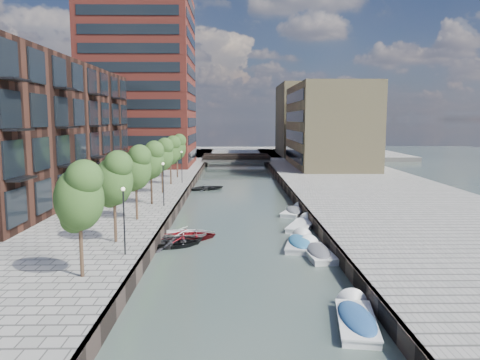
{
  "coord_description": "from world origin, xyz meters",
  "views": [
    {
      "loc": [
        -0.65,
        -19.58,
        9.11
      ],
      "look_at": [
        0.0,
        23.63,
        3.5
      ],
      "focal_mm": 35.0,
      "sensor_mm": 36.0,
      "label": 1
    }
  ],
  "objects_px": {
    "motorboat_3": "(300,243)",
    "sloop_4": "(207,190)",
    "motorboat_1": "(316,252)",
    "tree_2": "(136,167)",
    "tree_0": "(79,195)",
    "tree_6": "(177,147)",
    "sloop_2": "(187,240)",
    "sloop_0": "(173,247)",
    "car": "(304,164)",
    "tree_5": "(170,150)",
    "tree_4": "(162,154)",
    "motorboat_0": "(356,318)",
    "sloop_3": "(186,236)",
    "motorboat_4": "(295,212)",
    "tree_1": "(114,178)",
    "sloop_1": "(174,244)",
    "motorboat_2": "(303,226)",
    "tree_3": "(151,160)",
    "bridge": "(236,159)"
  },
  "relations": [
    {
      "from": "sloop_0",
      "to": "sloop_1",
      "type": "xyz_separation_m",
      "value": [
        -0.0,
        0.56,
        0.0
      ]
    },
    {
      "from": "sloop_1",
      "to": "motorboat_4",
      "type": "distance_m",
      "value": 15.33
    },
    {
      "from": "motorboat_1",
      "to": "tree_2",
      "type": "bearing_deg",
      "value": 152.9
    },
    {
      "from": "motorboat_0",
      "to": "car",
      "type": "distance_m",
      "value": 58.27
    },
    {
      "from": "tree_2",
      "to": "motorboat_4",
      "type": "relative_size",
      "value": 1.24
    },
    {
      "from": "sloop_0",
      "to": "sloop_3",
      "type": "distance_m",
      "value": 3.07
    },
    {
      "from": "motorboat_0",
      "to": "motorboat_2",
      "type": "height_order",
      "value": "motorboat_2"
    },
    {
      "from": "tree_6",
      "to": "motorboat_3",
      "type": "xyz_separation_m",
      "value": [
        12.69,
        -32.59,
        -5.11
      ]
    },
    {
      "from": "car",
      "to": "motorboat_0",
      "type": "bearing_deg",
      "value": -82.19
    },
    {
      "from": "bridge",
      "to": "tree_6",
      "type": "height_order",
      "value": "tree_6"
    },
    {
      "from": "tree_1",
      "to": "tree_2",
      "type": "relative_size",
      "value": 1.0
    },
    {
      "from": "motorboat_4",
      "to": "tree_3",
      "type": "bearing_deg",
      "value": -179.47
    },
    {
      "from": "tree_6",
      "to": "motorboat_1",
      "type": "height_order",
      "value": "tree_6"
    },
    {
      "from": "sloop_3",
      "to": "motorboat_3",
      "type": "bearing_deg",
      "value": -111.03
    },
    {
      "from": "tree_6",
      "to": "motorboat_1",
      "type": "xyz_separation_m",
      "value": [
        13.49,
        -34.9,
        -5.12
      ]
    },
    {
      "from": "sloop_4",
      "to": "motorboat_1",
      "type": "xyz_separation_m",
      "value": [
        9.04,
        -29.73,
        0.19
      ]
    },
    {
      "from": "tree_3",
      "to": "motorboat_4",
      "type": "height_order",
      "value": "tree_3"
    },
    {
      "from": "tree_6",
      "to": "sloop_0",
      "type": "xyz_separation_m",
      "value": [
        3.48,
        -32.68,
        -5.31
      ]
    },
    {
      "from": "tree_6",
      "to": "sloop_2",
      "type": "height_order",
      "value": "tree_6"
    },
    {
      "from": "sloop_4",
      "to": "motorboat_0",
      "type": "distance_m",
      "value": 41.37
    },
    {
      "from": "tree_3",
      "to": "sloop_2",
      "type": "relative_size",
      "value": 1.3
    },
    {
      "from": "sloop_1",
      "to": "car",
      "type": "height_order",
      "value": "car"
    },
    {
      "from": "tree_1",
      "to": "motorboat_4",
      "type": "bearing_deg",
      "value": 45.47
    },
    {
      "from": "sloop_2",
      "to": "tree_5",
      "type": "bearing_deg",
      "value": -0.1
    },
    {
      "from": "tree_0",
      "to": "sloop_3",
      "type": "height_order",
      "value": "tree_0"
    },
    {
      "from": "tree_0",
      "to": "car",
      "type": "relative_size",
      "value": 1.68
    },
    {
      "from": "tree_5",
      "to": "motorboat_1",
      "type": "bearing_deg",
      "value": -64.2
    },
    {
      "from": "sloop_4",
      "to": "sloop_2",
      "type": "bearing_deg",
      "value": 156.63
    },
    {
      "from": "tree_1",
      "to": "sloop_0",
      "type": "distance_m",
      "value": 6.76
    },
    {
      "from": "tree_1",
      "to": "tree_2",
      "type": "distance_m",
      "value": 7.0
    },
    {
      "from": "tree_3",
      "to": "tree_5",
      "type": "relative_size",
      "value": 1.0
    },
    {
      "from": "tree_2",
      "to": "sloop_3",
      "type": "bearing_deg",
      "value": -22.01
    },
    {
      "from": "motorboat_2",
      "to": "tree_4",
      "type": "bearing_deg",
      "value": 137.59
    },
    {
      "from": "tree_2",
      "to": "tree_4",
      "type": "height_order",
      "value": "same"
    },
    {
      "from": "tree_0",
      "to": "tree_2",
      "type": "height_order",
      "value": "same"
    },
    {
      "from": "tree_5",
      "to": "sloop_2",
      "type": "distance_m",
      "value": 24.67
    },
    {
      "from": "tree_4",
      "to": "motorboat_0",
      "type": "relative_size",
      "value": 1.22
    },
    {
      "from": "bridge",
      "to": "sloop_1",
      "type": "distance_m",
      "value": 58.35
    },
    {
      "from": "motorboat_1",
      "to": "motorboat_2",
      "type": "bearing_deg",
      "value": 87.65
    },
    {
      "from": "sloop_2",
      "to": "motorboat_1",
      "type": "bearing_deg",
      "value": -124.84
    },
    {
      "from": "motorboat_3",
      "to": "sloop_4",
      "type": "bearing_deg",
      "value": 106.73
    },
    {
      "from": "tree_4",
      "to": "sloop_3",
      "type": "bearing_deg",
      "value": -75.1
    },
    {
      "from": "tree_1",
      "to": "sloop_1",
      "type": "height_order",
      "value": "tree_1"
    },
    {
      "from": "tree_2",
      "to": "sloop_0",
      "type": "height_order",
      "value": "tree_2"
    },
    {
      "from": "tree_4",
      "to": "tree_1",
      "type": "bearing_deg",
      "value": -90.0
    },
    {
      "from": "sloop_0",
      "to": "car",
      "type": "bearing_deg",
      "value": -34.39
    },
    {
      "from": "sloop_3",
      "to": "motorboat_4",
      "type": "distance_m",
      "value": 13.13
    },
    {
      "from": "tree_2",
      "to": "motorboat_4",
      "type": "distance_m",
      "value": 16.44
    },
    {
      "from": "tree_0",
      "to": "motorboat_1",
      "type": "height_order",
      "value": "tree_0"
    },
    {
      "from": "tree_3",
      "to": "motorboat_2",
      "type": "distance_m",
      "value": 15.81
    }
  ]
}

